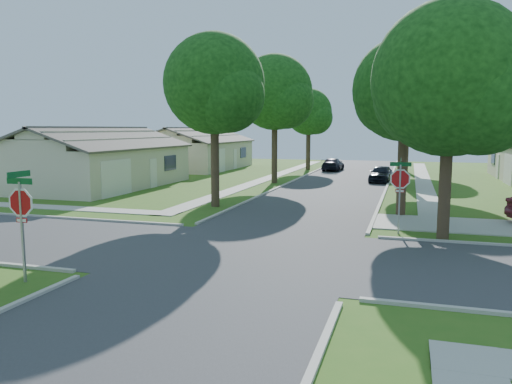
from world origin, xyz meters
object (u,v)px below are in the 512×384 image
object	(u,v)px
tree_e_mid	(408,97)
stop_sign_sw	(21,207)
house_nw_far	(196,154)
stop_sign_ne	(400,182)
house_nw_near	(98,165)
tree_e_far	(408,108)
tree_w_far	(309,114)
car_curb_east	(381,174)
tree_ne_corner	(452,86)
car_curb_west	(333,164)
tree_w_mid	(276,96)
tree_w_near	(215,89)
tree_e_near	(406,94)

from	to	relation	value
tree_e_mid	stop_sign_sw	bearing A→B (deg)	-110.20
tree_e_mid	house_nw_far	world-z (taller)	tree_e_mid
stop_sign_ne	house_nw_near	bearing A→B (deg)	153.54
stop_sign_sw	tree_e_far	world-z (taller)	tree_e_far
tree_w_far	house_nw_far	xyz separation A→B (m)	(-11.34, -2.01, -3.99)
car_curb_east	tree_e_far	bearing A→B (deg)	85.10
tree_ne_corner	car_curb_west	distance (m)	30.80
tree_ne_corner	house_nw_near	bearing A→B (deg)	154.23
tree_e_mid	car_curb_east	size ratio (longest dim) A/B	2.44
stop_sign_ne	tree_w_mid	world-z (taller)	tree_w_mid
tree_e_far	tree_w_near	xyz separation A→B (m)	(-9.40, -25.00, 0.14)
tree_e_mid	house_nw_far	xyz separation A→B (m)	(-20.75, 10.99, -4.74)
tree_e_far	tree_e_near	bearing A→B (deg)	-90.00
stop_sign_sw	tree_w_near	world-z (taller)	tree_w_near
house_nw_far	car_curb_west	world-z (taller)	house_nw_far
tree_w_mid	car_curb_west	bearing A→B (deg)	78.43
tree_e_mid	tree_w_mid	size ratio (longest dim) A/B	0.96
tree_w_far	house_nw_near	size ratio (longest dim) A/B	0.59
tree_e_far	tree_w_near	distance (m)	26.71
tree_w_mid	tree_w_far	world-z (taller)	tree_w_mid
tree_ne_corner	house_nw_near	distance (m)	25.15
tree_w_near	stop_sign_ne	bearing A→B (deg)	-24.74
car_curb_east	tree_w_far	bearing A→B (deg)	132.78
house_nw_far	tree_w_mid	bearing A→B (deg)	-44.07
stop_sign_sw	tree_e_near	distance (m)	17.04
car_curb_east	car_curb_west	world-z (taller)	car_curb_east
tree_w_mid	tree_e_near	bearing A→B (deg)	-51.95
tree_e_far	stop_sign_ne	bearing A→B (deg)	-90.10
stop_sign_ne	house_nw_far	world-z (taller)	house_nw_far
tree_w_mid	car_curb_west	size ratio (longest dim) A/B	2.27
tree_e_near	house_nw_far	xyz separation A→B (m)	(-20.74, 22.99, -4.13)
tree_e_near	tree_w_near	world-z (taller)	tree_w_near
tree_ne_corner	stop_sign_ne	bearing A→B (deg)	163.45
tree_ne_corner	house_nw_far	size ratio (longest dim) A/B	0.64
tree_w_mid	tree_ne_corner	distance (m)	20.10
tree_e_far	tree_w_mid	distance (m)	16.05
tree_w_far	house_nw_near	world-z (taller)	tree_w_far
stop_sign_ne	car_curb_west	bearing A→B (deg)	103.34
tree_w_near	house_nw_near	xyz separation A→B (m)	(-11.35, 5.99, -4.60)
stop_sign_sw	tree_e_far	distance (m)	40.04
tree_w_near	house_nw_far	distance (m)	26.05
tree_w_far	tree_ne_corner	size ratio (longest dim) A/B	0.93
tree_w_near	car_curb_west	size ratio (longest dim) A/B	2.13
tree_e_mid	tree_w_far	size ratio (longest dim) A/B	1.15
tree_ne_corner	car_curb_east	size ratio (longest dim) A/B	2.29
stop_sign_ne	house_nw_far	xyz separation A→B (m)	(-20.69, 27.30, -0.51)
tree_w_near	car_curb_east	bearing A→B (deg)	63.19
tree_w_far	tree_ne_corner	bearing A→B (deg)	-69.72
tree_ne_corner	house_nw_near	size ratio (longest dim) A/B	0.64
tree_ne_corner	house_nw_far	bearing A→B (deg)	128.81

